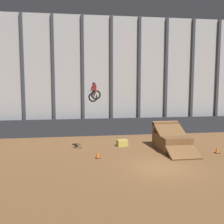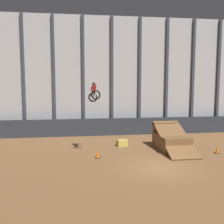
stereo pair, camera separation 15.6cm
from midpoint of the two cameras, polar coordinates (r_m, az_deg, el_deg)
ground_plane at (r=17.71m, az=10.78°, el=-11.87°), size 60.00×60.00×0.00m
arena_back_wall at (r=28.61m, az=3.14°, el=7.85°), size 32.00×0.40×12.50m
lower_barrier at (r=27.85m, az=3.53°, el=-3.16°), size 31.36×0.20×1.80m
dirt_ramp at (r=22.56m, az=12.92°, el=-5.96°), size 2.30×4.95×2.23m
rider_bike_solo at (r=20.00m, az=-3.69°, el=4.13°), size 0.86×1.76×1.57m
traffic_cone_near_ramp at (r=19.50m, az=-2.94°, el=-9.19°), size 0.36×0.36×0.58m
traffic_cone_arena_edge at (r=22.34m, az=22.13°, el=-7.64°), size 0.36×0.36×0.58m
hay_bale_trackside at (r=23.04m, az=2.42°, el=-6.75°), size 1.00×0.76×0.57m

